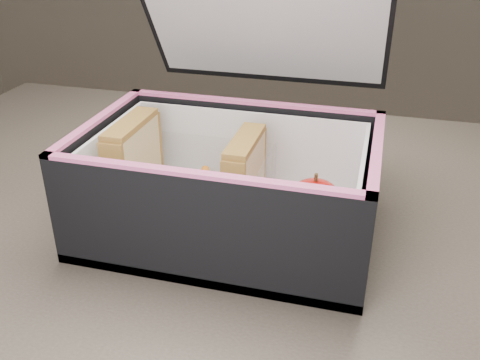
% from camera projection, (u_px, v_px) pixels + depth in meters
% --- Properties ---
extents(kitchen_table, '(1.20, 0.80, 0.75)m').
position_uv_depth(kitchen_table, '(247.00, 269.00, 0.72)').
color(kitchen_table, brown).
rests_on(kitchen_table, ground).
extents(lunch_bag, '(0.32, 0.33, 0.30)m').
position_uv_depth(lunch_bag, '(230.00, 176.00, 0.61)').
color(lunch_bag, black).
rests_on(lunch_bag, kitchen_table).
extents(plastic_tub, '(0.18, 0.13, 0.07)m').
position_uv_depth(plastic_tub, '(189.00, 186.00, 0.62)').
color(plastic_tub, white).
rests_on(plastic_tub, lunch_bag).
extents(sandwich_left, '(0.03, 0.10, 0.11)m').
position_uv_depth(sandwich_left, '(134.00, 164.00, 0.63)').
color(sandwich_left, beige).
rests_on(sandwich_left, plastic_tub).
extents(sandwich_right, '(0.03, 0.09, 0.10)m').
position_uv_depth(sandwich_right, '(245.00, 180.00, 0.60)').
color(sandwich_right, beige).
rests_on(sandwich_right, plastic_tub).
extents(carrot_sticks, '(0.03, 0.12, 0.03)m').
position_uv_depth(carrot_sticks, '(198.00, 198.00, 0.63)').
color(carrot_sticks, '#FC6800').
rests_on(carrot_sticks, plastic_tub).
extents(paper_napkin, '(0.10, 0.10, 0.01)m').
position_uv_depth(paper_napkin, '(313.00, 228.00, 0.61)').
color(paper_napkin, white).
rests_on(paper_napkin, lunch_bag).
extents(red_apple, '(0.07, 0.07, 0.07)m').
position_uv_depth(red_apple, '(314.00, 205.00, 0.58)').
color(red_apple, '#910A02').
rests_on(red_apple, paper_napkin).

